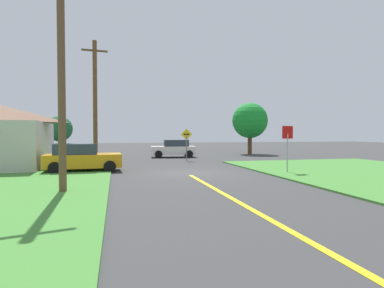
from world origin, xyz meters
TOP-DOWN VIEW (x-y plane):
  - ground_plane at (0.00, 0.00)m, footprint 120.00×120.00m
  - lane_stripe_center at (0.00, -8.00)m, footprint 0.20×14.00m
  - stop_sign at (5.41, -1.35)m, footprint 0.70×0.15m
  - parked_car_near_building at (-5.76, 2.09)m, footprint 4.34×2.32m
  - car_approaching_junction at (1.45, 12.26)m, footprint 4.24×2.40m
  - utility_pole_near at (-5.74, -4.85)m, footprint 1.76×0.62m
  - utility_pole_mid at (-5.23, 6.52)m, footprint 1.80×0.33m
  - direction_sign at (1.80, 8.29)m, footprint 0.90×0.14m
  - oak_tree_left at (10.18, 14.88)m, footprint 3.78×3.78m
  - pine_tree_center at (-9.31, 17.10)m, footprint 2.55×2.55m

SIDE VIEW (x-z plane):
  - ground_plane at x=0.00m, z-range 0.00..0.00m
  - lane_stripe_center at x=0.00m, z-range 0.00..0.01m
  - car_approaching_junction at x=1.45m, z-range 0.00..1.62m
  - parked_car_near_building at x=-5.76m, z-range 0.00..1.62m
  - direction_sign at x=1.80m, z-range 0.32..2.91m
  - stop_sign at x=5.41m, z-range 0.52..3.14m
  - pine_tree_center at x=-9.31m, z-range 0.69..4.65m
  - oak_tree_left at x=10.18m, z-range 0.84..6.33m
  - utility_pole_mid at x=-5.23m, z-range 0.12..8.89m
  - utility_pole_near at x=-5.74m, z-range 0.14..9.57m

